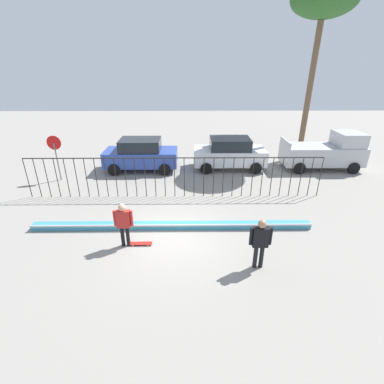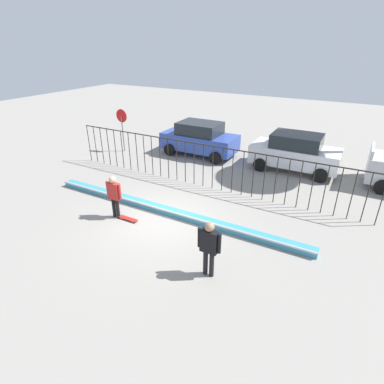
# 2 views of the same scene
# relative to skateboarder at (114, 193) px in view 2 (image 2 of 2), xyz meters

# --- Properties ---
(ground_plane) EXTENTS (60.00, 60.00, 0.00)m
(ground_plane) POSITION_rel_skateboarder_xyz_m (1.58, 0.65, -1.00)
(ground_plane) COLOR gray
(bowl_coping_ledge) EXTENTS (11.00, 0.40, 0.27)m
(bowl_coping_ledge) POSITION_rel_skateboarder_xyz_m (1.58, 1.15, -0.88)
(bowl_coping_ledge) COLOR teal
(bowl_coping_ledge) RESTS_ON ground
(perimeter_fence) EXTENTS (14.04, 0.04, 1.99)m
(perimeter_fence) POSITION_rel_skateboarder_xyz_m (1.58, 4.08, 0.20)
(perimeter_fence) COLOR black
(perimeter_fence) RESTS_ON ground
(skateboarder) EXTENTS (0.68, 0.25, 1.67)m
(skateboarder) POSITION_rel_skateboarder_xyz_m (0.00, 0.00, 0.00)
(skateboarder) COLOR black
(skateboarder) RESTS_ON ground
(skateboard) EXTENTS (0.80, 0.20, 0.07)m
(skateboard) POSITION_rel_skateboarder_xyz_m (0.53, 0.03, -0.95)
(skateboard) COLOR #A51E19
(skateboard) RESTS_ON ground
(camera_operator) EXTENTS (0.70, 0.26, 1.74)m
(camera_operator) POSITION_rel_skateboarder_xyz_m (4.47, -1.21, 0.04)
(camera_operator) COLOR black
(camera_operator) RESTS_ON ground
(parked_car_blue) EXTENTS (4.30, 2.12, 1.90)m
(parked_car_blue) POSITION_rel_skateboarder_xyz_m (-0.60, 7.89, -0.03)
(parked_car_blue) COLOR #2D479E
(parked_car_blue) RESTS_ON ground
(parked_car_white) EXTENTS (4.30, 2.12, 1.90)m
(parked_car_white) POSITION_rel_skateboarder_xyz_m (4.75, 8.08, -0.03)
(parked_car_white) COLOR silver
(parked_car_white) RESTS_ON ground
(stop_sign) EXTENTS (0.76, 0.07, 2.50)m
(stop_sign) POSITION_rel_skateboarder_xyz_m (-4.89, 6.29, 0.61)
(stop_sign) COLOR slate
(stop_sign) RESTS_ON ground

